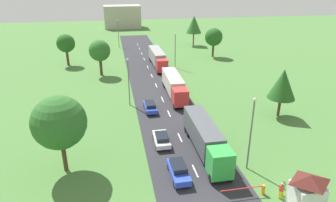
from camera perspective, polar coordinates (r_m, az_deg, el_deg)
road at (r=48.25m, az=-0.01°, el=-1.99°), size 10.00×140.00×0.06m
lane_marking_centre at (r=43.74m, az=1.22°, el=-4.65°), size 0.16×118.70×0.01m
truck_lead at (r=36.67m, az=7.14°, el=-6.85°), size 2.58×12.83×3.61m
truck_second at (r=54.06m, az=1.16°, el=3.09°), size 2.75×13.29×3.52m
truck_third at (r=72.83m, az=-2.00°, el=8.29°), size 2.57×14.24×3.76m
car_lead at (r=32.89m, az=2.03°, el=-13.07°), size 1.84×4.49×1.59m
car_second at (r=38.75m, az=-1.23°, el=-7.22°), size 1.93×4.22×1.42m
car_third at (r=48.16m, az=-3.44°, el=-1.02°), size 1.80×4.62×1.49m
guard_booth at (r=31.34m, az=25.05°, el=-15.42°), size 3.07×2.60×3.64m
barrier_gate at (r=31.89m, az=16.40°, el=-15.85°), size 4.64×0.28×1.05m
person_lead at (r=32.10m, az=20.79°, el=-15.59°), size 0.38×0.24×1.83m
person_second at (r=32.48m, az=21.07°, el=-15.18°), size 0.38×0.24×1.80m
lamppost_lead at (r=33.46m, az=15.56°, el=-5.49°), size 0.36×0.36×8.58m
lamppost_second at (r=49.59m, az=-7.53°, el=4.07°), size 0.36×0.36×8.09m
lamppost_third at (r=71.11m, az=1.38°, el=9.95°), size 0.36×0.36×8.28m
lamppost_fourth at (r=94.50m, az=-9.47°, el=12.82°), size 0.36×0.36×8.40m
tree_oak at (r=82.51m, az=8.71°, el=11.94°), size 4.71×4.71×7.71m
tree_birch at (r=77.20m, az=-18.92°, el=10.32°), size 4.35×4.35×7.59m
tree_maple at (r=66.76m, az=-12.92°, el=9.31°), size 4.58×4.58×7.81m
tree_pine at (r=96.25m, az=4.96°, el=14.32°), size 4.81×4.81×9.21m
tree_elm at (r=33.39m, az=-20.05°, el=-3.89°), size 5.78×5.78×8.85m
tree_ash at (r=47.95m, az=21.03°, el=3.02°), size 4.13×4.13×7.56m
distant_building at (r=134.12m, az=-8.69°, el=15.61°), size 15.19×9.13×9.23m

